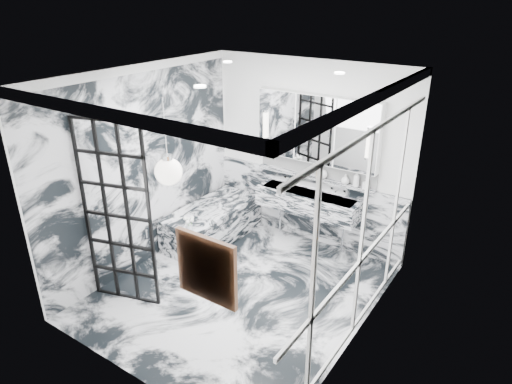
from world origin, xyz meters
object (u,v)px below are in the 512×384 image
Objects in this scene: trough_sink at (308,202)px; bathtub at (213,223)px; crittall_door at (117,216)px; mirror_cabinet at (317,129)px.

trough_sink is 0.97× the size of bathtub.
mirror_cabinet is (1.27, 2.65, 0.64)m from crittall_door.
crittall_door is at bearing -117.10° from trough_sink.
trough_sink is 1.55m from bathtub.
crittall_door reaches higher than trough_sink.
trough_sink is 0.84× the size of mirror_cabinet.
bathtub is (-1.33, -0.66, -0.45)m from trough_sink.
mirror_cabinet is (-0.00, 0.17, 1.09)m from trough_sink.
crittall_door is 2.03m from bathtub.
bathtub is at bearing 75.08° from crittall_door.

